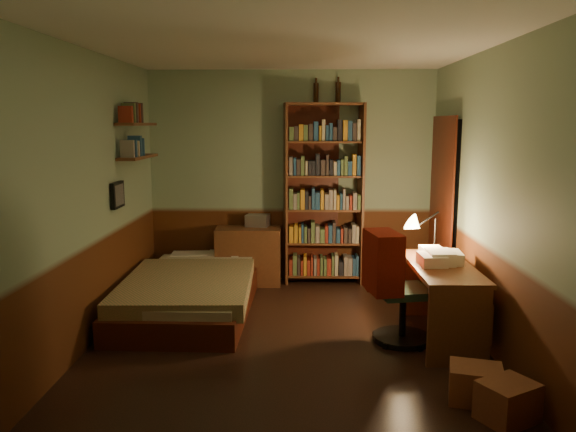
{
  "coord_description": "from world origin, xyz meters",
  "views": [
    {
      "loc": [
        0.12,
        -4.94,
        1.96
      ],
      "look_at": [
        0.0,
        0.25,
        1.1
      ],
      "focal_mm": 35.0,
      "sensor_mm": 36.0,
      "label": 1
    }
  ],
  "objects_px": {
    "office_chair": "(404,286)",
    "mini_stereo": "(258,220)",
    "dresser": "(248,256)",
    "bookshelf": "(323,195)",
    "bed": "(192,278)",
    "desk": "(440,302)",
    "cardboard_box_b": "(476,384)",
    "cardboard_box_a": "(508,402)",
    "desk_lamp": "(436,219)"
  },
  "relations": [
    {
      "from": "office_chair",
      "to": "mini_stereo",
      "type": "bearing_deg",
      "value": 116.23
    },
    {
      "from": "dresser",
      "to": "bookshelf",
      "type": "relative_size",
      "value": 0.36
    },
    {
      "from": "bed",
      "to": "desk",
      "type": "relative_size",
      "value": 1.76
    },
    {
      "from": "cardboard_box_b",
      "to": "mini_stereo",
      "type": "bearing_deg",
      "value": 120.29
    },
    {
      "from": "dresser",
      "to": "mini_stereo",
      "type": "xyz_separation_m",
      "value": [
        0.11,
        0.13,
        0.42
      ]
    },
    {
      "from": "dresser",
      "to": "desk",
      "type": "bearing_deg",
      "value": -43.86
    },
    {
      "from": "cardboard_box_b",
      "to": "bed",
      "type": "bearing_deg",
      "value": 140.76
    },
    {
      "from": "dresser",
      "to": "desk",
      "type": "xyz_separation_m",
      "value": [
        1.92,
        -1.74,
        -0.0
      ]
    },
    {
      "from": "bookshelf",
      "to": "office_chair",
      "type": "relative_size",
      "value": 2.11
    },
    {
      "from": "cardboard_box_a",
      "to": "bed",
      "type": "bearing_deg",
      "value": 138.7
    },
    {
      "from": "bookshelf",
      "to": "desk",
      "type": "distance_m",
      "value": 2.21
    },
    {
      "from": "desk_lamp",
      "to": "office_chair",
      "type": "bearing_deg",
      "value": -107.26
    },
    {
      "from": "mini_stereo",
      "to": "cardboard_box_a",
      "type": "xyz_separation_m",
      "value": [
        1.92,
        -3.32,
        -0.64
      ]
    },
    {
      "from": "mini_stereo",
      "to": "bookshelf",
      "type": "distance_m",
      "value": 0.87
    },
    {
      "from": "bed",
      "to": "cardboard_box_b",
      "type": "relative_size",
      "value": 6.27
    },
    {
      "from": "mini_stereo",
      "to": "desk",
      "type": "xyz_separation_m",
      "value": [
        1.81,
        -1.86,
        -0.43
      ]
    },
    {
      "from": "desk",
      "to": "cardboard_box_b",
      "type": "bearing_deg",
      "value": -92.23
    },
    {
      "from": "dresser",
      "to": "desk_lamp",
      "type": "xyz_separation_m",
      "value": [
        1.96,
        -1.26,
        0.68
      ]
    },
    {
      "from": "desk",
      "to": "cardboard_box_b",
      "type": "height_order",
      "value": "desk"
    },
    {
      "from": "bookshelf",
      "to": "cardboard_box_a",
      "type": "bearing_deg",
      "value": -78.15
    },
    {
      "from": "dresser",
      "to": "desk",
      "type": "distance_m",
      "value": 2.59
    },
    {
      "from": "bed",
      "to": "dresser",
      "type": "distance_m",
      "value": 1.09
    },
    {
      "from": "bed",
      "to": "cardboard_box_b",
      "type": "height_order",
      "value": "bed"
    },
    {
      "from": "bed",
      "to": "cardboard_box_a",
      "type": "xyz_separation_m",
      "value": [
        2.54,
        -2.23,
        -0.2
      ]
    },
    {
      "from": "cardboard_box_a",
      "to": "cardboard_box_b",
      "type": "bearing_deg",
      "value": 116.45
    },
    {
      "from": "dresser",
      "to": "bookshelf",
      "type": "bearing_deg",
      "value": 3.53
    },
    {
      "from": "mini_stereo",
      "to": "cardboard_box_a",
      "type": "distance_m",
      "value": 3.89
    },
    {
      "from": "bed",
      "to": "desk",
      "type": "distance_m",
      "value": 2.56
    },
    {
      "from": "bookshelf",
      "to": "desk_lamp",
      "type": "distance_m",
      "value": 1.71
    },
    {
      "from": "bookshelf",
      "to": "dresser",
      "type": "bearing_deg",
      "value": 178.45
    },
    {
      "from": "desk",
      "to": "cardboard_box_b",
      "type": "relative_size",
      "value": 3.57
    },
    {
      "from": "bookshelf",
      "to": "desk",
      "type": "bearing_deg",
      "value": -67.87
    },
    {
      "from": "cardboard_box_b",
      "to": "office_chair",
      "type": "bearing_deg",
      "value": 106.44
    },
    {
      "from": "desk",
      "to": "cardboard_box_b",
      "type": "xyz_separation_m",
      "value": [
        -0.03,
        -1.2,
        -0.22
      ]
    },
    {
      "from": "mini_stereo",
      "to": "desk_lamp",
      "type": "relative_size",
      "value": 0.4
    },
    {
      "from": "dresser",
      "to": "mini_stereo",
      "type": "distance_m",
      "value": 0.45
    },
    {
      "from": "dresser",
      "to": "cardboard_box_a",
      "type": "height_order",
      "value": "dresser"
    },
    {
      "from": "mini_stereo",
      "to": "office_chair",
      "type": "relative_size",
      "value": 0.26
    },
    {
      "from": "bookshelf",
      "to": "office_chair",
      "type": "distance_m",
      "value": 2.1
    },
    {
      "from": "bookshelf",
      "to": "cardboard_box_a",
      "type": "distance_m",
      "value": 3.59
    },
    {
      "from": "dresser",
      "to": "desk",
      "type": "height_order",
      "value": "dresser"
    },
    {
      "from": "desk_lamp",
      "to": "cardboard_box_a",
      "type": "height_order",
      "value": "desk_lamp"
    },
    {
      "from": "bed",
      "to": "desk",
      "type": "height_order",
      "value": "desk"
    },
    {
      "from": "dresser",
      "to": "cardboard_box_b",
      "type": "height_order",
      "value": "dresser"
    },
    {
      "from": "office_chair",
      "to": "cardboard_box_a",
      "type": "relative_size",
      "value": 2.95
    },
    {
      "from": "dresser",
      "to": "bookshelf",
      "type": "xyz_separation_m",
      "value": [
        0.91,
        0.08,
        0.75
      ]
    },
    {
      "from": "mini_stereo",
      "to": "bookshelf",
      "type": "bearing_deg",
      "value": 8.33
    },
    {
      "from": "mini_stereo",
      "to": "desk",
      "type": "relative_size",
      "value": 0.21
    },
    {
      "from": "desk",
      "to": "cardboard_box_a",
      "type": "bearing_deg",
      "value": -86.84
    },
    {
      "from": "mini_stereo",
      "to": "desk",
      "type": "distance_m",
      "value": 2.63
    }
  ]
}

